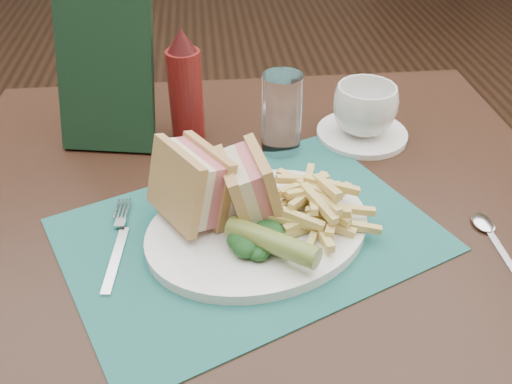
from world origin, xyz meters
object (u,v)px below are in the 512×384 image
(plate, at_px, (258,229))
(sandwich_half_b, at_px, (233,187))
(ketchup_bottle, at_px, (185,86))
(saucer, at_px, (362,134))
(drinking_glass, at_px, (282,114))
(sandwich_half_a, at_px, (176,189))
(coffee_cup, at_px, (365,109))
(check_presenter, at_px, (106,73))
(placemat, at_px, (249,234))
(table_main, at_px, (257,353))

(plate, relative_size, sandwich_half_b, 3.19)
(ketchup_bottle, bearing_deg, saucer, -5.56)
(plate, bearing_deg, saucer, 27.03)
(saucer, height_order, drinking_glass, drinking_glass)
(sandwich_half_a, height_order, drinking_glass, drinking_glass)
(plate, bearing_deg, coffee_cup, 27.03)
(sandwich_half_a, height_order, check_presenter, check_presenter)
(drinking_glass, xyz_separation_m, ketchup_bottle, (-0.15, 0.06, 0.03))
(saucer, relative_size, ketchup_bottle, 0.81)
(sandwich_half_a, relative_size, drinking_glass, 0.81)
(sandwich_half_a, distance_m, drinking_glass, 0.25)
(placemat, relative_size, ketchup_bottle, 2.48)
(placemat, distance_m, sandwich_half_a, 0.11)
(drinking_glass, bearing_deg, placemat, -108.80)
(saucer, bearing_deg, check_presenter, 175.55)
(sandwich_half_b, height_order, ketchup_bottle, ketchup_bottle)
(table_main, height_order, plate, plate)
(placemat, bearing_deg, check_presenter, 126.55)
(plate, distance_m, coffee_cup, 0.31)
(table_main, bearing_deg, check_presenter, 143.21)
(plate, height_order, check_presenter, check_presenter)
(table_main, height_order, saucer, saucer)
(coffee_cup, distance_m, ketchup_bottle, 0.29)
(sandwich_half_a, xyz_separation_m, drinking_glass, (0.16, 0.19, -0.01))
(coffee_cup, xyz_separation_m, check_presenter, (-0.41, 0.03, 0.07))
(plate, height_order, coffee_cup, coffee_cup)
(placemat, distance_m, coffee_cup, 0.32)
(sandwich_half_a, xyz_separation_m, ketchup_bottle, (0.01, 0.25, 0.02))
(sandwich_half_b, bearing_deg, placemat, -55.26)
(placemat, xyz_separation_m, coffee_cup, (0.21, 0.23, 0.05))
(placemat, bearing_deg, plate, 1.61)
(coffee_cup, bearing_deg, table_main, -145.27)
(table_main, distance_m, saucer, 0.44)
(table_main, relative_size, saucer, 6.00)
(table_main, relative_size, sandwich_half_b, 9.57)
(sandwich_half_b, distance_m, saucer, 0.32)
(sandwich_half_a, bearing_deg, table_main, 6.67)
(plate, height_order, saucer, plate)
(plate, relative_size, check_presenter, 1.23)
(table_main, height_order, ketchup_bottle, ketchup_bottle)
(plate, distance_m, saucer, 0.31)
(sandwich_half_b, distance_m, drinking_glass, 0.21)
(plate, distance_m, sandwich_half_b, 0.07)
(check_presenter, bearing_deg, coffee_cup, 6.58)
(sandwich_half_b, height_order, saucer, sandwich_half_b)
(sandwich_half_b, relative_size, drinking_glass, 0.72)
(table_main, bearing_deg, placemat, -101.44)
(plate, bearing_deg, placemat, 158.87)
(drinking_glass, bearing_deg, saucer, 11.77)
(placemat, height_order, drinking_glass, drinking_glass)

